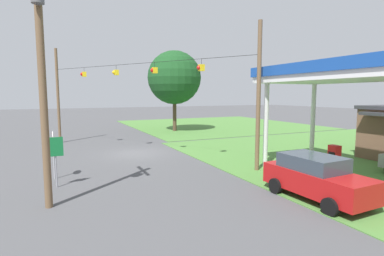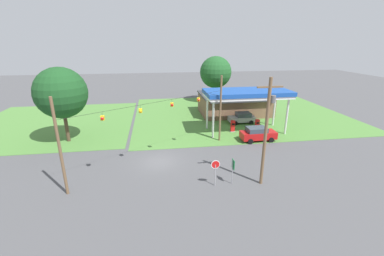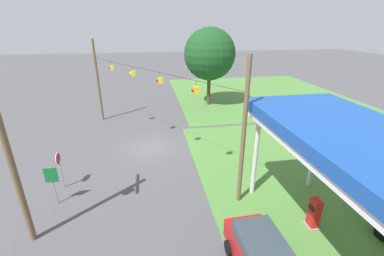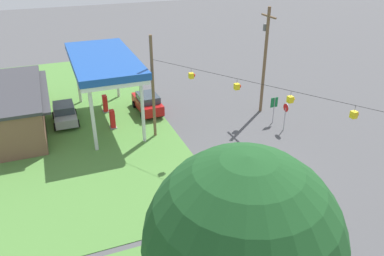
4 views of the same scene
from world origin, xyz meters
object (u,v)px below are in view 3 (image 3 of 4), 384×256
(stop_sign_roadside, at_px, (59,163))
(route_sign, at_px, (52,179))
(utility_pole_main, at_px, (3,139))
(tree_west_verge, at_px, (210,54))
(gas_station_canopy, at_px, (365,149))
(fuel_pump_near, at_px, (314,214))

(stop_sign_roadside, xyz_separation_m, route_sign, (1.63, 0.08, -0.10))
(utility_pole_main, bearing_deg, tree_west_verge, 146.76)
(route_sign, xyz_separation_m, utility_pole_main, (2.66, -0.32, 3.69))
(gas_station_canopy, distance_m, route_sign, 15.23)
(gas_station_canopy, relative_size, tree_west_verge, 1.24)
(fuel_pump_near, distance_m, utility_pole_main, 14.65)
(route_sign, distance_m, utility_pole_main, 4.56)
(utility_pole_main, bearing_deg, fuel_pump_near, 83.84)
(stop_sign_roadside, distance_m, tree_west_verge, 21.45)
(gas_station_canopy, height_order, utility_pole_main, utility_pole_main)
(route_sign, bearing_deg, utility_pole_main, -6.93)
(tree_west_verge, bearing_deg, fuel_pump_near, 0.92)
(fuel_pump_near, bearing_deg, route_sign, -107.11)
(gas_station_canopy, relative_size, stop_sign_roadside, 4.68)
(fuel_pump_near, bearing_deg, utility_pole_main, -96.16)
(gas_station_canopy, xyz_separation_m, stop_sign_roadside, (-7.60, -13.59, -3.60))
(stop_sign_roadside, bearing_deg, utility_pole_main, 176.75)
(stop_sign_roadside, height_order, tree_west_verge, tree_west_verge)
(utility_pole_main, bearing_deg, route_sign, 173.07)
(route_sign, relative_size, tree_west_verge, 0.25)
(gas_station_canopy, relative_size, route_sign, 4.88)
(gas_station_canopy, bearing_deg, fuel_pump_near, -179.95)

